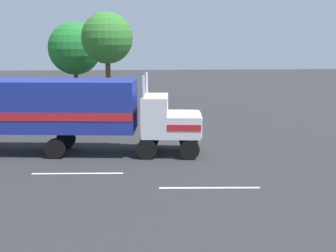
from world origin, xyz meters
name	(u,v)px	position (x,y,z in m)	size (l,w,h in m)	color
ground_plane	(175,152)	(0.00, 0.00, 0.00)	(120.00, 120.00, 0.00)	#2D2D30
lane_stripe_near	(77,173)	(-5.00, -3.50, 0.01)	(4.40, 0.16, 0.01)	silver
lane_stripe_mid	(209,188)	(1.07, -5.80, 0.01)	(4.40, 0.16, 0.01)	silver
semi_truck	(61,109)	(-6.36, 0.23, 2.52)	(14.33, 3.76, 4.50)	silver
person_bystander	(61,129)	(-6.92, 2.59, 0.89)	(0.41, 0.48, 1.63)	black
parked_car	(25,116)	(-10.42, 7.40, 0.81)	(4.61, 2.41, 1.57)	black
tree_left	(75,49)	(-8.40, 18.50, 5.34)	(5.09, 5.09, 7.91)	brown
tree_center	(107,38)	(-4.87, 13.99, 6.34)	(4.45, 4.45, 8.60)	brown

